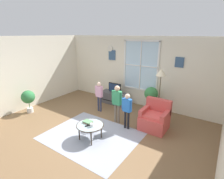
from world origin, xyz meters
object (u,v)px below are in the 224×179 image
Objects in this scene: cup at (92,125)px; person_green_shirt at (117,100)px; book_stack at (88,122)px; person_blue_shirt at (127,107)px; floor_lamp at (161,78)px; armchair at (155,118)px; television at (115,88)px; person_pink_shirt at (99,93)px; potted_plant_by_window at (151,97)px; remote_near_cup at (88,125)px; tv_stand at (115,98)px; potted_plant_corner at (28,98)px; remote_near_books at (88,126)px; coffee_table at (90,126)px.

person_green_shirt is (-0.01, 1.23, 0.30)m from cup.
book_stack is 1.21m from person_blue_shirt.
floor_lamp is (0.57, 1.05, 0.75)m from person_blue_shirt.
book_stack is (-1.35, -1.46, 0.13)m from armchair.
floor_lamp reaches higher than cup.
cup is 0.09× the size of person_blue_shirt.
person_pink_shirt is at bearing -93.31° from television.
person_blue_shirt is 0.47m from person_green_shirt.
potted_plant_by_window reaches higher than armchair.
remote_near_cup is (0.81, -2.52, -0.24)m from television.
tv_stand is 2.71m from cup.
book_stack is 1.70m from person_pink_shirt.
potted_plant_by_window is at bearing 118.58° from armchair.
cup is at bearing -1.60° from potted_plant_corner.
potted_plant_by_window reaches higher than potted_plant_corner.
armchair is 6.21× the size of remote_near_books.
remote_near_books is at bearing -2.39° from potted_plant_corner.
television is at bearing 168.82° from floor_lamp.
person_pink_shirt is at bearing -164.95° from floor_lamp.
potted_plant_corner reaches higher than remote_near_books.
coffee_table is at bearing -21.81° from book_stack.
tv_stand is at bearing 168.75° from floor_lamp.
television is 2.14m from floor_lamp.
remote_near_books is at bearing -71.82° from tv_stand.
tv_stand is 3.23m from potted_plant_corner.
person_pink_shirt reaches higher than person_blue_shirt.
book_stack is at bearing -73.45° from television.
person_pink_shirt is (-1.44, 0.51, 0.00)m from person_blue_shirt.
person_pink_shirt is 1.34× the size of potted_plant_corner.
book_stack is at bearing 131.03° from remote_near_books.
remote_near_cup is 2.62m from floor_lamp.
remote_near_cup is at bearing -118.00° from person_blue_shirt.
person_pink_shirt reaches higher than coffee_table.
book_stack is at bearing -121.26° from floor_lamp.
person_pink_shirt reaches higher than remote_near_cup.
armchair is 8.93× the size of cup.
floor_lamp is at bearing 62.92° from remote_near_books.
potted_plant_by_window is (-0.57, 1.04, 0.26)m from armchair.
television is at bearing 155.18° from armchair.
remote_near_cup is 0.13× the size of person_pink_shirt.
book_stack is 0.13m from remote_near_cup.
floor_lamp is at bearing 61.96° from coffee_table.
armchair is at bearing 34.92° from person_blue_shirt.
television reaches higher than book_stack.
potted_plant_corner is at bearing -163.87° from person_blue_shirt.
person_blue_shirt is at bearing 62.00° from remote_near_cup.
cup is 0.08× the size of person_green_shirt.
remote_near_books is 2.93m from potted_plant_corner.
person_blue_shirt is at bearing -118.53° from floor_lamp.
television is at bearing 108.86° from coffee_table.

